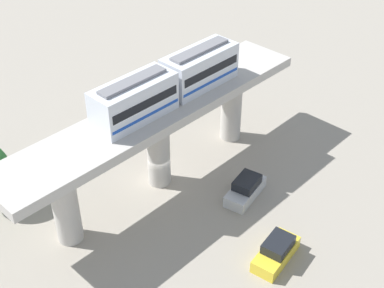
% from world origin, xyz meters
% --- Properties ---
extents(ground_plane, '(120.00, 120.00, 0.00)m').
position_xyz_m(ground_plane, '(0.00, 0.00, 0.00)').
color(ground_plane, gray).
extents(viaduct, '(5.20, 28.00, 7.38)m').
position_xyz_m(viaduct, '(0.00, 0.00, 5.58)').
color(viaduct, '#B7B2AA').
rests_on(viaduct, ground).
extents(train, '(2.64, 13.55, 3.24)m').
position_xyz_m(train, '(0.00, 1.34, 8.92)').
color(train, silver).
rests_on(train, viaduct).
extents(parked_car_silver, '(2.62, 4.48, 1.76)m').
position_xyz_m(parked_car_silver, '(6.42, 3.54, 0.74)').
color(parked_car_silver, '#B2B5BA').
rests_on(parked_car_silver, ground).
extents(parked_car_yellow, '(2.42, 4.42, 1.76)m').
position_xyz_m(parked_car_yellow, '(12.29, -0.20, 0.74)').
color(parked_car_yellow, yellow).
rests_on(parked_car_yellow, ground).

